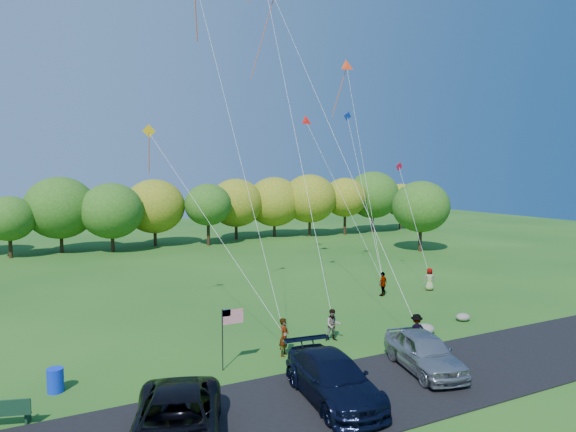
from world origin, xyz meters
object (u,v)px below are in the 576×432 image
object	(u,v)px
minivan_navy	(333,379)
minivan_silver	(424,352)
flyer_e	(430,279)
park_bench	(2,413)
flyer_b	(333,325)
flyer_d	(383,284)
minivan_dark	(176,423)
flyer_a	(284,337)
trash_barrel	(55,380)
flyer_c	(416,330)

from	to	relation	value
minivan_navy	minivan_silver	distance (m)	4.98
minivan_silver	flyer_e	bearing A→B (deg)	59.92
flyer_e	park_bench	xyz separation A→B (m)	(-26.37, -8.70, -0.27)
flyer_b	flyer_d	bearing A→B (deg)	57.79
minivan_navy	flyer_e	size ratio (longest dim) A/B	3.48
minivan_navy	minivan_dark	bearing A→B (deg)	-166.72
minivan_silver	flyer_a	world-z (taller)	flyer_a
minivan_silver	flyer_b	bearing A→B (deg)	117.47
trash_barrel	minivan_dark	bearing A→B (deg)	-63.74
minivan_dark	flyer_b	distance (m)	11.67
flyer_b	trash_barrel	distance (m)	12.76
minivan_silver	flyer_a	xyz separation A→B (m)	(-4.45, 4.42, 0.01)
minivan_dark	flyer_e	world-z (taller)	minivan_dark
minivan_dark	minivan_silver	size ratio (longest dim) A/B	1.24
flyer_d	flyer_b	bearing A→B (deg)	13.46
minivan_dark	trash_barrel	size ratio (longest dim) A/B	6.31
minivan_dark	trash_barrel	xyz separation A→B (m)	(-3.09, 6.25, -0.41)
minivan_dark	park_bench	world-z (taller)	minivan_dark
flyer_c	trash_barrel	xyz separation A→B (m)	(-15.93, 2.29, -0.33)
minivan_dark	flyer_d	world-z (taller)	minivan_dark
trash_barrel	flyer_b	bearing A→B (deg)	1.23
minivan_navy	flyer_c	bearing A→B (deg)	32.21
minivan_navy	trash_barrel	distance (m)	10.71
minivan_navy	trash_barrel	size ratio (longest dim) A/B	5.96
minivan_dark	flyer_d	bearing A→B (deg)	55.25
minivan_dark	minivan_silver	xyz separation A→B (m)	(11.01, 1.35, -0.01)
minivan_silver	park_bench	size ratio (longest dim) A/B	2.72
minivan_dark	minivan_navy	distance (m)	6.11
flyer_a	trash_barrel	bearing A→B (deg)	134.40
minivan_dark	flyer_d	size ratio (longest dim) A/B	3.57
minivan_navy	minivan_silver	bearing A→B (deg)	13.97
minivan_silver	minivan_navy	bearing A→B (deg)	-159.60
minivan_dark	flyer_e	xyz separation A→B (m)	(21.58, 12.66, -0.08)
park_bench	minivan_silver	bearing A→B (deg)	7.56
minivan_dark	park_bench	bearing A→B (deg)	159.59
flyer_e	flyer_c	bearing A→B (deg)	69.62
trash_barrel	flyer_c	bearing A→B (deg)	-8.19
flyer_e	minivan_navy	bearing A→B (deg)	62.36
flyer_b	flyer_e	world-z (taller)	flyer_b
flyer_b	flyer_d	world-z (taller)	flyer_d
flyer_d	flyer_e	bearing A→B (deg)	152.09
minivan_navy	park_bench	bearing A→B (deg)	169.94
flyer_b	park_bench	xyz separation A→B (m)	(-14.47, -2.57, -0.27)
flyer_b	flyer_c	xyz separation A→B (m)	(3.17, -2.56, -0.00)
park_bench	flyer_c	bearing A→B (deg)	16.93
minivan_silver	trash_barrel	xyz separation A→B (m)	(-14.09, 4.90, -0.41)
flyer_b	flyer_d	size ratio (longest dim) A/B	0.97
minivan_dark	flyer_a	distance (m)	8.74
flyer_b	flyer_e	size ratio (longest dim) A/B	1.00
flyer_a	minivan_navy	bearing A→B (deg)	-138.24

